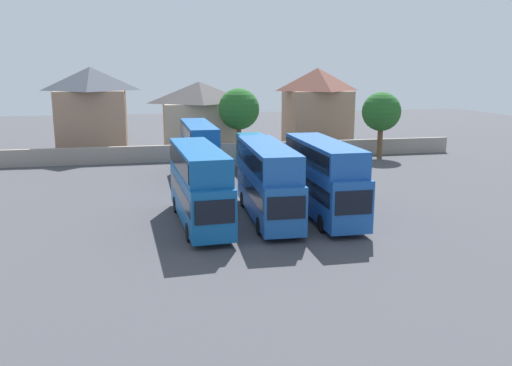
{
  "coord_description": "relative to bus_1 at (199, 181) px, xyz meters",
  "views": [
    {
      "loc": [
        -7.68,
        -32.91,
        9.85
      ],
      "look_at": [
        0.0,
        3.0,
        1.89
      ],
      "focal_mm": 37.03,
      "sensor_mm": 36.0,
      "label": 1
    }
  ],
  "objects": [
    {
      "name": "house_terrace_left",
      "position": [
        -9.11,
        31.96,
        2.34
      ],
      "size": [
        8.04,
        8.08,
        10.1
      ],
      "color": "#9E7A60",
      "rests_on": "ground"
    },
    {
      "name": "bus_2",
      "position": [
        4.59,
        0.32,
        -0.01
      ],
      "size": [
        2.95,
        11.06,
        4.97
      ],
      "rotation": [
        0.0,
        0.0,
        -1.61
      ],
      "color": "#1C53A2",
      "rests_on": "ground"
    },
    {
      "name": "tree_left_of_lot",
      "position": [
        7.43,
        26.62,
        2.53
      ],
      "size": [
        4.69,
        4.69,
        7.72
      ],
      "color": "brown",
      "rests_on": "ground"
    },
    {
      "name": "bus_3",
      "position": [
        8.39,
        0.01,
        0.07
      ],
      "size": [
        2.74,
        10.79,
        5.12
      ],
      "rotation": [
        0.0,
        0.0,
        -1.58
      ],
      "color": "#1C51A5",
      "rests_on": "ground"
    },
    {
      "name": "house_terrace_centre",
      "position": [
        3.51,
        32.03,
        1.46
      ],
      "size": [
        9.11,
        6.58,
        8.35
      ],
      "color": "tan",
      "rests_on": "ground"
    },
    {
      "name": "bus_1",
      "position": [
        0.0,
        0.0,
        0.0
      ],
      "size": [
        3.09,
        10.85,
        4.99
      ],
      "rotation": [
        0.0,
        0.0,
        -1.52
      ],
      "color": "#115497",
      "rests_on": "ground"
    },
    {
      "name": "house_terrace_right",
      "position": [
        18.75,
        32.48,
        2.28
      ],
      "size": [
        7.94,
        7.43,
        9.98
      ],
      "color": "#9E7A60",
      "rests_on": "ground"
    },
    {
      "name": "ground",
      "position": [
        4.35,
        17.89,
        -2.81
      ],
      "size": [
        140.0,
        140.0,
        0.0
      ],
      "primitive_type": "plane",
      "color": "#424247"
    },
    {
      "name": "bus_5",
      "position": [
        7.3,
        14.49,
        -0.83
      ],
      "size": [
        2.8,
        11.09,
        3.47
      ],
      "rotation": [
        0.0,
        0.0,
        -1.54
      ],
      "color": "#105E94",
      "rests_on": "ground"
    },
    {
      "name": "depot_boundary_wall",
      "position": [
        4.35,
        24.12,
        -1.91
      ],
      "size": [
        56.0,
        0.5,
        1.8
      ],
      "primitive_type": "cube",
      "color": "gray",
      "rests_on": "ground"
    },
    {
      "name": "bus_4",
      "position": [
        1.54,
        14.43,
        0.03
      ],
      "size": [
        2.57,
        11.56,
        5.05
      ],
      "rotation": [
        0.0,
        0.0,
        -1.57
      ],
      "color": "#15529E",
      "rests_on": "ground"
    },
    {
      "name": "tree_behind_wall",
      "position": [
        22.84,
        22.12,
        2.32
      ],
      "size": [
        4.35,
        4.35,
        7.35
      ],
      "color": "brown",
      "rests_on": "ground"
    }
  ]
}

